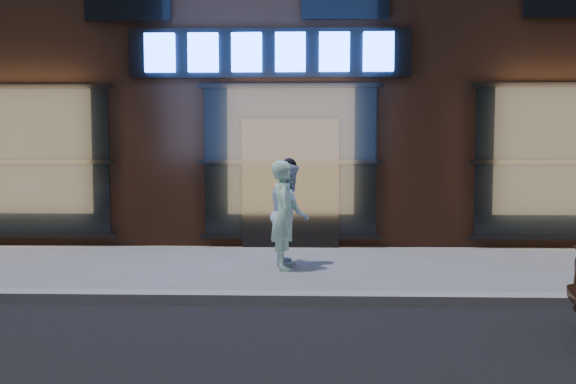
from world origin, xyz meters
The scene contains 5 objects.
ground centered at (0.00, 0.00, 0.00)m, with size 90.00×90.00×0.00m, color slate.
curb centered at (0.00, 0.00, 0.06)m, with size 60.00×0.25×0.12m, color gray.
storefront_building centered at (0.00, 7.99, 5.15)m, with size 30.20×8.28×10.30m.
man_bowtie centered at (-0.05, 1.95, 0.82)m, with size 0.60×0.39×1.65m, color #BAF5CB.
man_cap centered at (0.02, 2.40, 0.81)m, with size 0.79×0.61×1.62m, color silver.
Camera 1 is at (0.27, -6.49, 1.77)m, focal length 35.00 mm.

